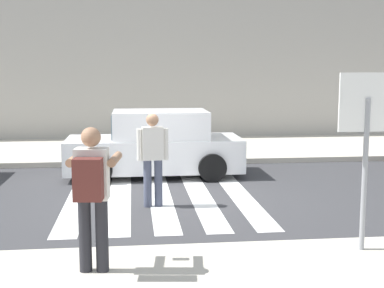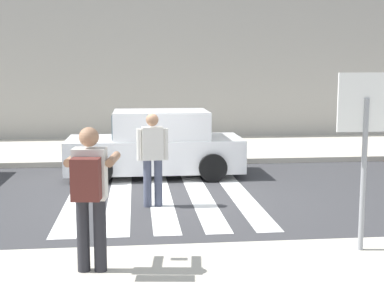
% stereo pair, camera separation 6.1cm
% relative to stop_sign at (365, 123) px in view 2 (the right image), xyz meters
% --- Properties ---
extents(ground_plane, '(120.00, 120.00, 0.00)m').
position_rel_stop_sign_xyz_m(ground_plane, '(-2.48, 3.67, -1.84)').
color(ground_plane, '#38383A').
extents(sidewalk_far, '(60.00, 4.80, 0.14)m').
position_rel_stop_sign_xyz_m(sidewalk_far, '(-2.48, 9.67, -1.77)').
color(sidewalk_far, beige).
rests_on(sidewalk_far, ground).
extents(building_facade_far, '(56.00, 4.00, 7.31)m').
position_rel_stop_sign_xyz_m(building_facade_far, '(-2.48, 14.07, 1.82)').
color(building_facade_far, '#ADA89E').
rests_on(building_facade_far, ground).
extents(crosswalk_stripe_0, '(0.44, 5.20, 0.01)m').
position_rel_stop_sign_xyz_m(crosswalk_stripe_0, '(-4.08, 3.87, -1.83)').
color(crosswalk_stripe_0, silver).
rests_on(crosswalk_stripe_0, ground).
extents(crosswalk_stripe_1, '(0.44, 5.20, 0.01)m').
position_rel_stop_sign_xyz_m(crosswalk_stripe_1, '(-3.28, 3.87, -1.83)').
color(crosswalk_stripe_1, silver).
rests_on(crosswalk_stripe_1, ground).
extents(crosswalk_stripe_2, '(0.44, 5.20, 0.01)m').
position_rel_stop_sign_xyz_m(crosswalk_stripe_2, '(-2.48, 3.87, -1.83)').
color(crosswalk_stripe_2, silver).
rests_on(crosswalk_stripe_2, ground).
extents(crosswalk_stripe_3, '(0.44, 5.20, 0.01)m').
position_rel_stop_sign_xyz_m(crosswalk_stripe_3, '(-1.68, 3.87, -1.83)').
color(crosswalk_stripe_3, silver).
rests_on(crosswalk_stripe_3, ground).
extents(crosswalk_stripe_4, '(0.44, 5.20, 0.01)m').
position_rel_stop_sign_xyz_m(crosswalk_stripe_4, '(-0.88, 3.87, -1.83)').
color(crosswalk_stripe_4, silver).
rests_on(crosswalk_stripe_4, ground).
extents(stop_sign, '(0.76, 0.08, 2.34)m').
position_rel_stop_sign_xyz_m(stop_sign, '(0.00, 0.00, 0.00)').
color(stop_sign, gray).
rests_on(stop_sign, sidewalk_near).
extents(photographer_with_backpack, '(0.64, 0.88, 1.72)m').
position_rel_stop_sign_xyz_m(photographer_with_backpack, '(-3.49, -0.42, -0.67)').
color(photographer_with_backpack, '#232328').
rests_on(photographer_with_backpack, sidewalk_near).
extents(pedestrian_crossing, '(0.58, 0.26, 1.72)m').
position_rel_stop_sign_xyz_m(pedestrian_crossing, '(-2.65, 3.08, -0.86)').
color(pedestrian_crossing, '#474C60').
rests_on(pedestrian_crossing, ground).
extents(parked_car_white, '(4.10, 1.92, 1.55)m').
position_rel_stop_sign_xyz_m(parked_car_white, '(-2.47, 5.97, -1.11)').
color(parked_car_white, white).
rests_on(parked_car_white, ground).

